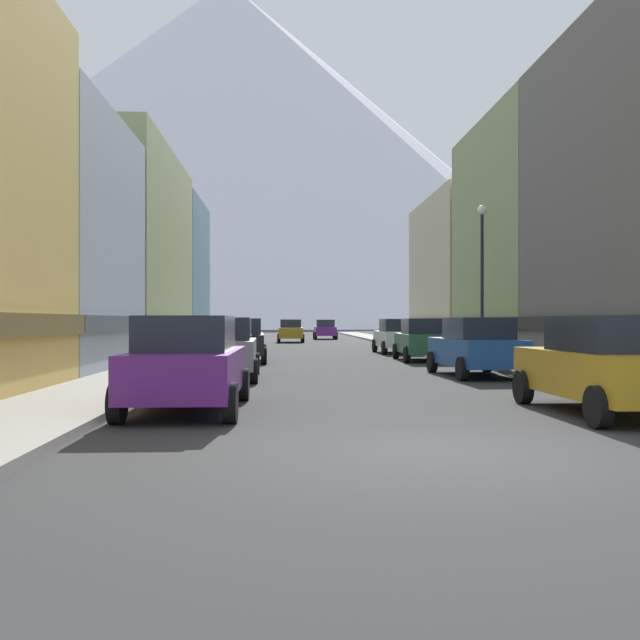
% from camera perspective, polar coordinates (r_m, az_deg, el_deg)
% --- Properties ---
extents(ground_plane, '(400.00, 400.00, 0.00)m').
position_cam_1_polar(ground_plane, '(9.21, 9.83, -10.64)').
color(ground_plane, '#2E2E2E').
extents(sidewalk_left, '(2.50, 100.00, 0.15)m').
position_cam_1_polar(sidewalk_left, '(44.07, -8.37, -2.15)').
color(sidewalk_left, gray).
rests_on(sidewalk_left, ground).
extents(sidewalk_right, '(2.50, 100.00, 0.15)m').
position_cam_1_polar(sidewalk_right, '(44.63, 7.83, -2.13)').
color(sidewalk_right, gray).
rests_on(sidewalk_right, ground).
extents(storefront_left_1, '(6.34, 8.69, 8.49)m').
position_cam_1_polar(storefront_left_1, '(24.99, -22.88, 5.46)').
color(storefront_left_1, '#99A5B2').
rests_on(storefront_left_1, ground).
extents(storefront_left_2, '(6.31, 13.53, 9.99)m').
position_cam_1_polar(storefront_left_2, '(35.96, -16.57, 4.95)').
color(storefront_left_2, '#8C9966').
rests_on(storefront_left_2, ground).
extents(storefront_left_3, '(8.98, 9.44, 9.61)m').
position_cam_1_polar(storefront_left_3, '(47.58, -14.79, 3.50)').
color(storefront_left_3, slate).
rests_on(storefront_left_3, ground).
extents(storefront_right_2, '(7.73, 11.43, 11.52)m').
position_cam_1_polar(storefront_right_2, '(36.46, 18.54, 6.07)').
color(storefront_right_2, '#8C9966').
rests_on(storefront_right_2, ground).
extents(storefront_right_3, '(7.45, 13.47, 9.93)m').
position_cam_1_polar(storefront_right_3, '(48.58, 12.81, 3.61)').
color(storefront_right_3, beige).
rests_on(storefront_right_3, ground).
extents(car_left_0, '(2.08, 4.41, 1.78)m').
position_cam_1_polar(car_left_0, '(13.26, -10.71, -3.48)').
color(car_left_0, '#591E72').
rests_on(car_left_0, ground).
extents(car_left_1, '(2.16, 4.44, 1.78)m').
position_cam_1_polar(car_left_1, '(20.48, -7.90, -2.27)').
color(car_left_1, slate).
rests_on(car_left_1, ground).
extents(car_left_2, '(2.20, 4.46, 1.78)m').
position_cam_1_polar(car_left_2, '(28.63, -6.45, -1.64)').
color(car_left_2, black).
rests_on(car_left_2, ground).
extents(car_right_0, '(2.13, 4.43, 1.78)m').
position_cam_1_polar(car_right_0, '(13.63, 22.35, -3.38)').
color(car_right_0, '#B28419').
rests_on(car_right_0, ground).
extents(car_right_1, '(2.25, 4.48, 1.78)m').
position_cam_1_polar(car_right_1, '(21.77, 12.61, -2.14)').
color(car_right_1, '#19478C').
rests_on(car_right_1, ground).
extents(car_right_2, '(2.15, 4.44, 1.78)m').
position_cam_1_polar(car_right_2, '(29.78, 8.39, -1.58)').
color(car_right_2, '#265933').
rests_on(car_right_2, ground).
extents(car_right_3, '(2.14, 4.43, 1.78)m').
position_cam_1_polar(car_right_3, '(36.56, 6.30, -1.29)').
color(car_right_3, silver).
rests_on(car_right_3, ground).
extents(car_driving_0, '(2.06, 4.40, 1.78)m').
position_cam_1_polar(car_driving_0, '(63.76, 0.41, -0.76)').
color(car_driving_0, '#591E72').
rests_on(car_driving_0, ground).
extents(car_driving_1, '(2.06, 4.40, 1.78)m').
position_cam_1_polar(car_driving_1, '(54.79, -2.41, -0.88)').
color(car_driving_1, '#B28419').
rests_on(car_driving_1, ground).
extents(parking_meter_near, '(0.14, 0.10, 1.33)m').
position_cam_1_polar(parking_meter_near, '(16.84, 24.54, -2.36)').
color(parking_meter_near, '#595960').
rests_on(parking_meter_near, sidewalk_right).
extents(trash_bin_right, '(0.59, 0.59, 0.98)m').
position_cam_1_polar(trash_bin_right, '(19.81, 22.10, -3.08)').
color(trash_bin_right, '#4C5156').
rests_on(trash_bin_right, sidewalk_right).
extents(potted_plant_0, '(0.63, 0.63, 0.94)m').
position_cam_1_polar(potted_plant_0, '(30.03, 14.61, -1.98)').
color(potted_plant_0, brown).
rests_on(potted_plant_0, sidewalk_right).
extents(potted_plant_2, '(0.68, 0.68, 0.97)m').
position_cam_1_polar(potted_plant_2, '(21.50, 21.91, -2.71)').
color(potted_plant_2, gray).
rests_on(potted_plant_2, sidewalk_right).
extents(pedestrian_0, '(0.36, 0.36, 1.55)m').
position_cam_1_polar(pedestrian_0, '(19.71, 21.90, -2.47)').
color(pedestrian_0, maroon).
rests_on(pedestrian_0, sidewalk_right).
extents(streetlamp_right, '(0.36, 0.36, 5.86)m').
position_cam_1_polar(streetlamp_right, '(26.89, 13.07, 4.84)').
color(streetlamp_right, black).
rests_on(streetlamp_right, sidewalk_right).
extents(mountain_backdrop, '(287.77, 287.77, 131.84)m').
position_cam_1_polar(mountain_backdrop, '(277.30, -7.56, 13.34)').
color(mountain_backdrop, silver).
rests_on(mountain_backdrop, ground).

